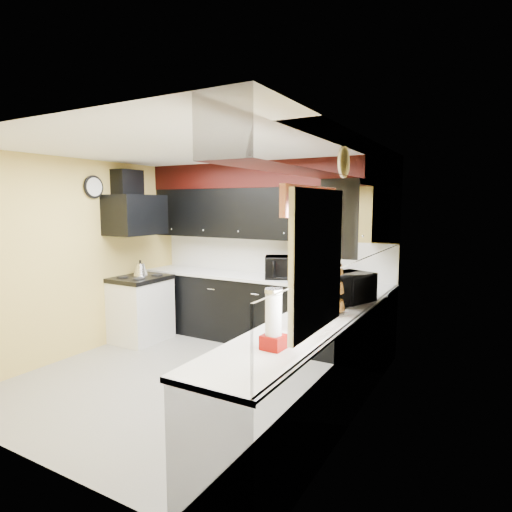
{
  "coord_description": "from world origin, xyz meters",
  "views": [
    {
      "loc": [
        2.83,
        -3.59,
        1.93
      ],
      "look_at": [
        0.43,
        0.65,
        1.34
      ],
      "focal_mm": 30.0,
      "sensor_mm": 36.0,
      "label": 1
    }
  ],
  "objects_px": {
    "toaster_oven": "(285,267)",
    "utensil_crock": "(335,278)",
    "microwave": "(346,288)",
    "knife_block": "(336,275)",
    "kettle": "(140,269)"
  },
  "relations": [
    {
      "from": "toaster_oven",
      "to": "utensil_crock",
      "type": "distance_m",
      "value": 0.73
    },
    {
      "from": "toaster_oven",
      "to": "microwave",
      "type": "distance_m",
      "value": 1.51
    },
    {
      "from": "knife_block",
      "to": "kettle",
      "type": "height_order",
      "value": "knife_block"
    },
    {
      "from": "utensil_crock",
      "to": "kettle",
      "type": "relative_size",
      "value": 0.8
    },
    {
      "from": "utensil_crock",
      "to": "knife_block",
      "type": "bearing_deg",
      "value": 90.0
    },
    {
      "from": "utensil_crock",
      "to": "knife_block",
      "type": "distance_m",
      "value": 0.06
    },
    {
      "from": "toaster_oven",
      "to": "kettle",
      "type": "bearing_deg",
      "value": 175.14
    },
    {
      "from": "toaster_oven",
      "to": "microwave",
      "type": "height_order",
      "value": "same"
    },
    {
      "from": "knife_block",
      "to": "kettle",
      "type": "bearing_deg",
      "value": 175.43
    },
    {
      "from": "utensil_crock",
      "to": "microwave",
      "type": "bearing_deg",
      "value": -64.62
    },
    {
      "from": "toaster_oven",
      "to": "kettle",
      "type": "xyz_separation_m",
      "value": [
        -1.93,
        -0.7,
        -0.08
      ]
    },
    {
      "from": "knife_block",
      "to": "toaster_oven",
      "type": "bearing_deg",
      "value": 160.58
    },
    {
      "from": "toaster_oven",
      "to": "utensil_crock",
      "type": "relative_size",
      "value": 3.29
    },
    {
      "from": "kettle",
      "to": "knife_block",
      "type": "bearing_deg",
      "value": 14.87
    },
    {
      "from": "utensil_crock",
      "to": "kettle",
      "type": "bearing_deg",
      "value": -166.24
    }
  ]
}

